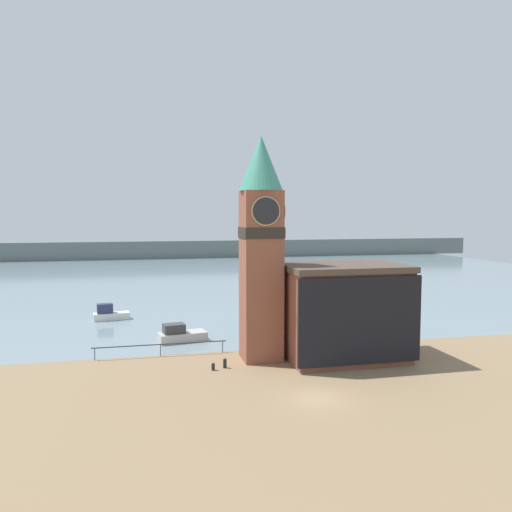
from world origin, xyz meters
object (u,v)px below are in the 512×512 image
object	(u,v)px
boat_near	(180,335)
mooring_bollard_far	(213,366)
clock_tower	(261,242)
boat_far	(110,314)
mooring_bollard_near	(225,363)
pier_building	(343,311)

from	to	relation	value
boat_near	mooring_bollard_far	xyz separation A→B (m)	(1.86, -9.78, -0.33)
clock_tower	boat_far	bearing A→B (deg)	125.16
clock_tower	boat_far	xyz separation A→B (m)	(-13.73, 19.49, -9.35)
boat_near	mooring_bollard_near	xyz separation A→B (m)	(2.87, -9.37, -0.22)
clock_tower	pier_building	world-z (taller)	clock_tower
boat_far	mooring_bollard_near	size ratio (longest dim) A/B	5.32
clock_tower	boat_far	size ratio (longest dim) A/B	4.47
boat_far	mooring_bollard_far	size ratio (longest dim) A/B	6.96
clock_tower	boat_far	world-z (taller)	clock_tower
boat_near	mooring_bollard_far	distance (m)	9.96
boat_far	mooring_bollard_far	bearing A→B (deg)	-74.11
clock_tower	pier_building	bearing A→B (deg)	-9.19
clock_tower	mooring_bollard_near	bearing A→B (deg)	-151.30
clock_tower	boat_near	size ratio (longest dim) A/B	3.86
clock_tower	mooring_bollard_far	world-z (taller)	clock_tower
mooring_bollard_near	boat_near	bearing A→B (deg)	107.03
pier_building	mooring_bollard_far	size ratio (longest dim) A/B	17.10
boat_near	boat_far	distance (m)	14.11
pier_building	boat_near	xyz separation A→B (m)	(-13.32, 8.61, -3.43)
boat_far	boat_near	bearing A→B (deg)	-65.50
clock_tower	mooring_bollard_near	distance (m)	10.40
mooring_bollard_near	pier_building	bearing A→B (deg)	4.18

